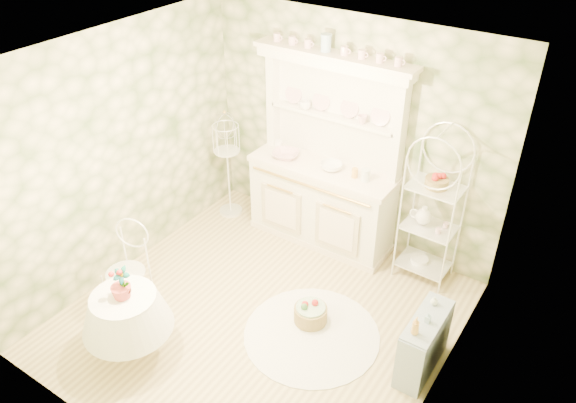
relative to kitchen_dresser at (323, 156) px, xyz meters
The scene contains 22 objects.
floor 1.91m from the kitchen_dresser, 82.50° to the right, with size 3.60×3.60×0.00m, color #D2BF85.
ceiling 2.18m from the kitchen_dresser, 82.50° to the right, with size 3.60×3.60×0.00m, color white.
wall_left 2.22m from the kitchen_dresser, 136.47° to the right, with size 3.60×3.60×0.00m, color beige.
wall_right 2.52m from the kitchen_dresser, 37.23° to the right, with size 3.60×3.60×0.00m, color beige.
wall_back 0.40m from the kitchen_dresser, 54.46° to the left, with size 3.60×3.60×0.00m, color beige.
wall_front 3.33m from the kitchen_dresser, 86.55° to the right, with size 3.60×3.60×0.00m, color beige.
kitchen_dresser is the anchor object (origin of this frame).
bakers_rack 1.35m from the kitchen_dresser, ahead, with size 0.52×0.37×1.68m, color white.
side_shelf 2.36m from the kitchen_dresser, 34.02° to the right, with size 0.25×0.68×0.58m, color #95A5B7.
round_table 2.75m from the kitchen_dresser, 101.78° to the right, with size 0.67×0.67×0.74m, color white.
cafe_chair 2.50m from the kitchen_dresser, 115.71° to the right, with size 0.35×0.35×0.76m, color white.
birdcage_stand 1.37m from the kitchen_dresser, behind, with size 0.31×0.31×1.33m, color white.
floor_basket 1.78m from the kitchen_dresser, 63.06° to the right, with size 0.34×0.34×0.22m, color #9C8349.
lace_rug 2.00m from the kitchen_dresser, 62.08° to the right, with size 1.36×1.36×0.01m, color white.
bowl_floral 0.49m from the kitchen_dresser, behind, with size 0.31×0.31×0.08m, color white.
bowl_white 0.17m from the kitchen_dresser, ahead, with size 0.25×0.25×0.08m, color white.
cup_left 0.59m from the kitchen_dresser, 157.73° to the left, with size 0.13×0.13×0.10m, color white.
cup_right 0.62m from the kitchen_dresser, 23.04° to the left, with size 0.10×0.10×0.10m, color white.
potted_geranium 2.64m from the kitchen_dresser, 101.23° to the right, with size 0.17×0.12×0.32m, color #3F7238.
bottle_amber 2.35m from the kitchen_dresser, 39.25° to the right, with size 0.07×0.07×0.18m, color gold.
bottle_blue 2.28m from the kitchen_dresser, 34.80° to the right, with size 0.05×0.05×0.10m, color #94B5C9.
bottle_glass 2.12m from the kitchen_dresser, 29.90° to the right, with size 0.07×0.07×0.09m, color silver.
Camera 1 is at (2.57, -3.37, 4.15)m, focal length 35.00 mm.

